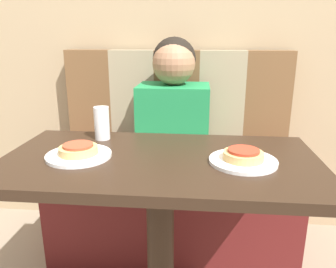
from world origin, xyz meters
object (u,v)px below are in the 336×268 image
(plate_right, at_px, (243,161))
(pizza_left, at_px, (78,149))
(plate_left, at_px, (79,155))
(drinking_cup, at_px, (102,123))
(pizza_right, at_px, (243,155))
(person, at_px, (174,106))

(plate_right, distance_m, pizza_left, 0.55)
(plate_left, distance_m, drinking_cup, 0.22)
(pizza_right, bearing_deg, pizza_left, 180.00)
(person, relative_size, plate_right, 2.97)
(plate_left, relative_size, plate_right, 1.00)
(pizza_left, distance_m, drinking_cup, 0.21)
(plate_right, relative_size, pizza_left, 1.69)
(plate_left, bearing_deg, person, 65.42)
(person, bearing_deg, plate_left, -114.58)
(plate_left, xyz_separation_m, pizza_right, (0.55, 0.00, 0.02))
(person, distance_m, plate_left, 0.67)
(plate_left, bearing_deg, pizza_right, 0.00)
(pizza_left, bearing_deg, person, 65.42)
(person, relative_size, drinking_cup, 5.03)
(person, relative_size, plate_left, 2.97)
(pizza_right, bearing_deg, plate_left, 180.00)
(person, xyz_separation_m, pizza_left, (-0.28, -0.60, -0.03))
(person, bearing_deg, pizza_right, -65.42)
(person, distance_m, drinking_cup, 0.47)
(plate_left, bearing_deg, plate_right, 0.00)
(pizza_left, relative_size, pizza_right, 1.00)
(person, relative_size, pizza_left, 5.03)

